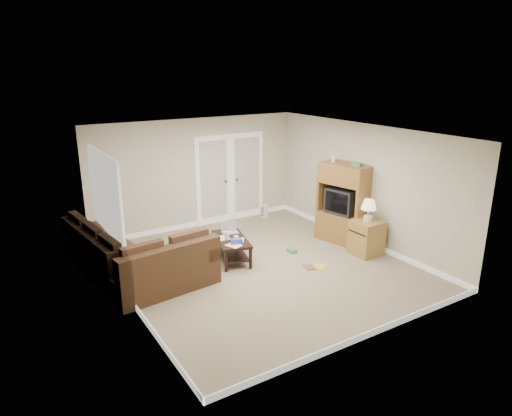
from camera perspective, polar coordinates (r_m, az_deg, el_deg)
floor at (r=8.60m, az=0.66°, el=-7.38°), size 5.50×5.50×0.00m
ceiling at (r=7.89m, az=0.72°, el=9.36°), size 5.00×5.50×0.02m
wall_left at (r=7.19m, az=-16.39°, el=-2.41°), size 0.02×5.50×2.50m
wall_right at (r=9.68m, az=13.29°, el=2.85°), size 0.02×5.50×2.50m
wall_back at (r=10.50m, az=-7.41°, el=4.28°), size 5.00×0.02×2.50m
wall_front at (r=6.15m, az=14.64°, el=-5.66°), size 5.00×0.02×2.50m
baseboards at (r=8.57m, az=0.66°, el=-7.08°), size 5.00×5.50×0.10m
french_doors at (r=10.89m, az=-3.22°, el=3.71°), size 1.80×0.05×2.13m
window_left at (r=8.05m, az=-18.29°, el=1.73°), size 0.05×1.92×1.42m
sectional_sofa at (r=8.30m, az=-15.33°, el=-6.46°), size 2.14×2.83×0.85m
coffee_table at (r=8.84m, az=-3.10°, el=-4.96°), size 0.80×1.19×0.74m
tv_armoire at (r=9.74m, az=10.91°, el=0.64°), size 0.80×1.15×1.80m
side_cabinet at (r=9.28m, az=13.66°, el=-3.26°), size 0.54×0.54×1.13m
space_heater at (r=11.30m, az=1.11°, el=-0.37°), size 0.15×0.14×0.32m
floor_magazine at (r=8.69m, az=7.94°, el=-7.25°), size 0.35×0.32×0.01m
floor_greenbox at (r=9.26m, az=4.49°, el=-5.31°), size 0.15×0.19×0.07m
floor_book at (r=8.59m, az=6.19°, el=-7.43°), size 0.23×0.27×0.02m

